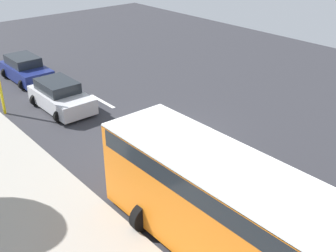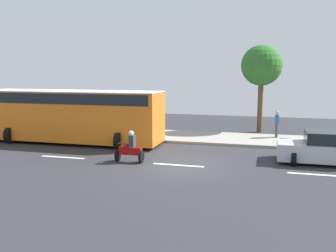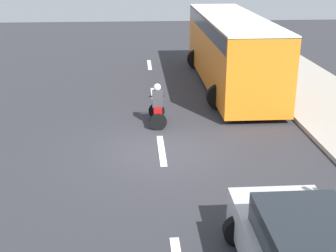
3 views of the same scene
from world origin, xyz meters
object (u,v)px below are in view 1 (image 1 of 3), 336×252
object	(u,v)px
car_dark_blue	(26,69)
motorcycle	(210,147)
car_silver	(61,96)
city_bus	(256,224)

from	to	relation	value
car_dark_blue	motorcycle	bearing A→B (deg)	97.02
car_silver	motorcycle	world-z (taller)	motorcycle
car_silver	car_dark_blue	world-z (taller)	same
car_silver	city_bus	xyz separation A→B (m)	(1.41, 14.07, 1.13)
car_dark_blue	city_bus	bearing A→B (deg)	84.66
city_bus	motorcycle	world-z (taller)	city_bus
car_dark_blue	city_bus	xyz separation A→B (m)	(1.83, 19.53, 1.13)
city_bus	car_silver	bearing A→B (deg)	-95.73
city_bus	car_dark_blue	bearing A→B (deg)	-95.34
car_silver	city_bus	world-z (taller)	city_bus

